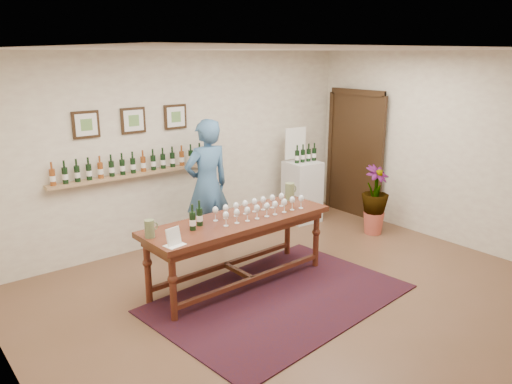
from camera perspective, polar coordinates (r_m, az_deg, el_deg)
ground at (r=6.03m, az=4.83°, el=-11.76°), size 6.00×6.00×0.00m
room_shell at (r=8.32m, az=6.91°, el=4.12°), size 6.00×6.00×6.00m
rug at (r=5.95m, az=2.75°, el=-12.02°), size 3.04×2.18×0.02m
tasting_table at (r=6.04m, az=-2.05°, el=-4.17°), size 2.42×0.84×0.85m
table_glasses at (r=6.07m, az=-0.04°, el=-1.86°), size 1.33×0.34×0.18m
table_bottles at (r=5.66m, az=-6.88°, el=-2.47°), size 0.33×0.20×0.34m
pitcher_left at (r=5.48m, az=-12.07°, el=-4.12°), size 0.13×0.13×0.20m
pitcher_right at (r=6.72m, az=3.87°, el=0.06°), size 0.17×0.17×0.23m
menu_card at (r=5.22m, az=-9.41°, el=-5.03°), size 0.23×0.18×0.19m
display_pedestal at (r=8.43m, az=5.29°, el=0.06°), size 0.56×0.56×1.02m
pedestal_bottles at (r=8.28m, az=5.70°, el=4.36°), size 0.27×0.10×0.27m
info_sign at (r=8.39m, az=4.52°, el=5.59°), size 0.42×0.06×0.57m
potted_plant at (r=7.99m, az=13.43°, el=-0.90°), size 0.51×0.51×0.94m
person at (r=7.09m, az=-5.61°, el=0.71°), size 0.71×0.48×1.90m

